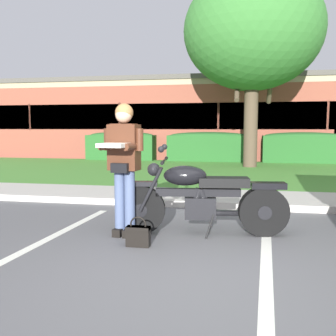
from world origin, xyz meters
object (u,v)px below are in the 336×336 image
object	(u,v)px
shade_tree	(253,32)
hedge_left	(121,146)
hedge_center_right	(303,147)
rider_person	(124,159)
hedge_center_left	(208,146)
handbag	(138,234)
motorcycle	(209,198)
brick_building	(224,121)

from	to	relation	value
shade_tree	hedge_left	world-z (taller)	shade_tree
hedge_center_right	shade_tree	bearing A→B (deg)	-134.67
rider_person	hedge_center_left	world-z (taller)	rider_person
rider_person	handbag	distance (m)	0.99
motorcycle	hedge_left	distance (m)	11.51
hedge_center_left	brick_building	size ratio (longest dim) A/B	0.13
hedge_center_left	hedge_center_right	world-z (taller)	same
rider_person	handbag	xyz separation A→B (m)	(0.29, -0.39, -0.86)
shade_tree	hedge_center_left	world-z (taller)	shade_tree
rider_person	hedge_left	world-z (taller)	rider_person
rider_person	shade_tree	size ratio (longest dim) A/B	0.26
hedge_left	hedge_center_right	world-z (taller)	same
motorcycle	brick_building	size ratio (longest dim) A/B	0.09
hedge_center_left	hedge_center_right	xyz separation A→B (m)	(3.70, -0.00, -0.00)
handbag	hedge_center_left	bearing A→B (deg)	90.59
brick_building	handbag	bearing A→B (deg)	-90.85
handbag	hedge_left	world-z (taller)	hedge_left
motorcycle	hedge_center_left	world-z (taller)	hedge_center_left
rider_person	shade_tree	bearing A→B (deg)	78.32
shade_tree	hedge_center_left	xyz separation A→B (m)	(-1.63, 2.10, -3.96)
rider_person	hedge_left	size ratio (longest dim) A/B	0.59
rider_person	hedge_center_left	size ratio (longest dim) A/B	0.52
rider_person	brick_building	size ratio (longest dim) A/B	0.07
handbag	brick_building	size ratio (longest dim) A/B	0.01
motorcycle	hedge_center_right	size ratio (longest dim) A/B	0.72
rider_person	handbag	world-z (taller)	rider_person
motorcycle	hedge_center_right	xyz separation A→B (m)	(2.81, 10.55, 0.17)
motorcycle	shade_tree	world-z (taller)	shade_tree
rider_person	brick_building	bearing A→B (deg)	88.16
shade_tree	hedge_left	distance (m)	6.96
motorcycle	hedge_center_left	bearing A→B (deg)	94.81
motorcycle	rider_person	bearing A→B (deg)	-165.91
rider_person	hedge_center_right	world-z (taller)	rider_person
handbag	brick_building	world-z (taller)	brick_building
hedge_center_left	brick_building	bearing A→B (deg)	86.62
shade_tree	hedge_left	size ratio (longest dim) A/B	2.27
shade_tree	hedge_left	bearing A→B (deg)	158.52
brick_building	hedge_center_right	bearing A→B (deg)	-62.38
handbag	hedge_center_right	xyz separation A→B (m)	(3.58, 11.21, 0.51)
shade_tree	handbag	bearing A→B (deg)	-99.42
hedge_left	brick_building	world-z (taller)	brick_building
brick_building	hedge_left	bearing A→B (deg)	-122.67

